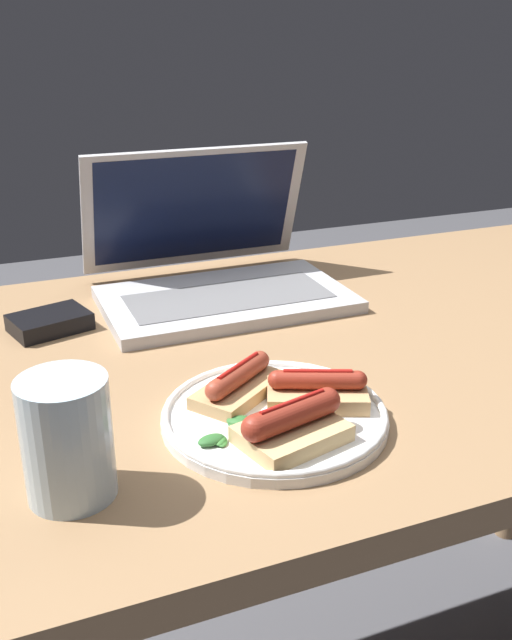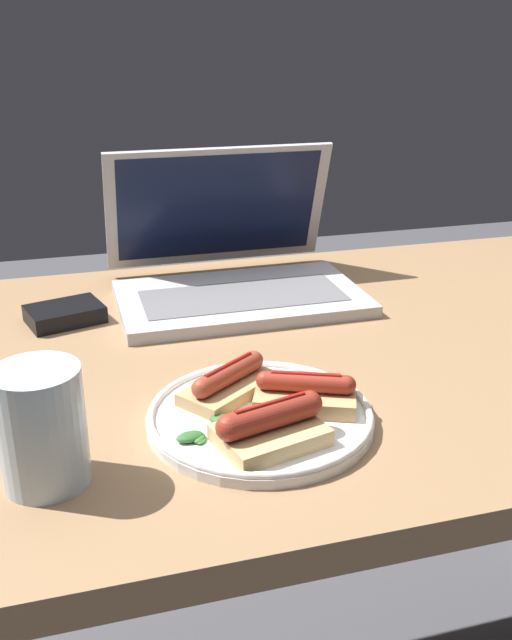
{
  "view_description": "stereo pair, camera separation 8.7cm",
  "coord_description": "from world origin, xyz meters",
  "px_view_note": "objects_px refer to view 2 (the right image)",
  "views": [
    {
      "loc": [
        -0.5,
        -0.79,
        1.15
      ],
      "look_at": [
        -0.2,
        -0.04,
        0.82
      ],
      "focal_mm": 40.0,
      "sensor_mm": 36.0,
      "label": 1
    },
    {
      "loc": [
        -0.42,
        -0.81,
        1.15
      ],
      "look_at": [
        -0.2,
        -0.04,
        0.82
      ],
      "focal_mm": 40.0,
      "sensor_mm": 36.0,
      "label": 2
    }
  ],
  "objects_px": {
    "laptop": "(234,270)",
    "external_drive": "(65,314)",
    "plate": "(260,416)",
    "drinking_glass": "(42,427)"
  },
  "relations": [
    {
      "from": "laptop",
      "to": "external_drive",
      "type": "height_order",
      "value": "laptop"
    },
    {
      "from": "plate",
      "to": "drinking_glass",
      "type": "xyz_separation_m",
      "value": [
        -0.22,
        -0.05,
        0.05
      ]
    },
    {
      "from": "laptop",
      "to": "external_drive",
      "type": "bearing_deg",
      "value": -171.14
    },
    {
      "from": "laptop",
      "to": "external_drive",
      "type": "xyz_separation_m",
      "value": [
        -0.26,
        -0.04,
        -0.03
      ]
    },
    {
      "from": "laptop",
      "to": "plate",
      "type": "height_order",
      "value": "laptop"
    },
    {
      "from": "drinking_glass",
      "to": "external_drive",
      "type": "xyz_separation_m",
      "value": [
        0.03,
        0.39,
        -0.05
      ]
    },
    {
      "from": "drinking_glass",
      "to": "external_drive",
      "type": "distance_m",
      "value": 0.4
    },
    {
      "from": "plate",
      "to": "drinking_glass",
      "type": "height_order",
      "value": "drinking_glass"
    },
    {
      "from": "laptop",
      "to": "drinking_glass",
      "type": "xyz_separation_m",
      "value": [
        -0.29,
        -0.43,
        0.02
      ]
    },
    {
      "from": "plate",
      "to": "external_drive",
      "type": "xyz_separation_m",
      "value": [
        -0.19,
        0.35,
        0.0
      ]
    }
  ]
}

